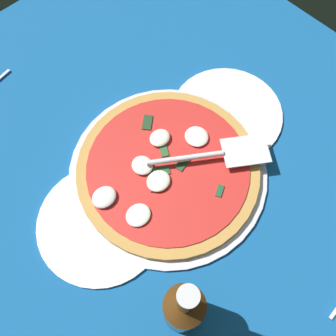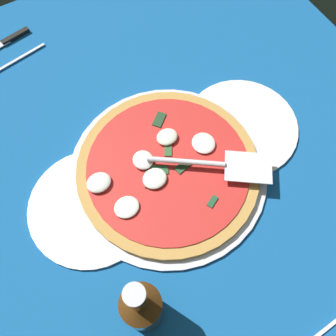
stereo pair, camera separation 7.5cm
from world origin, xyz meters
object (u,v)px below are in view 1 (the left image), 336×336
at_px(pizza, 167,169).
at_px(pizza_server, 218,154).
at_px(dinner_plate_left, 227,113).
at_px(beer_bottle, 184,309).
at_px(dinner_plate_right, 101,223).

relative_size(pizza, pizza_server, 1.67).
distance_m(dinner_plate_left, beer_bottle, 0.42).
bearing_deg(dinner_plate_left, pizza_server, 31.83).
height_order(dinner_plate_left, pizza, pizza).
relative_size(dinner_plate_left, beer_bottle, 0.98).
bearing_deg(pizza, dinner_plate_left, -176.50).
height_order(pizza, beer_bottle, beer_bottle).
height_order(dinner_plate_right, beer_bottle, beer_bottle).
distance_m(dinner_plate_left, pizza_server, 0.13).
distance_m(dinner_plate_left, pizza, 0.19).
height_order(pizza, pizza_server, pizza_server).
bearing_deg(dinner_plate_right, dinner_plate_left, -179.45).
relative_size(dinner_plate_right, beer_bottle, 0.99).
height_order(dinner_plate_left, beer_bottle, beer_bottle).
xyz_separation_m(pizza, beer_bottle, (0.16, 0.21, 0.07)).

